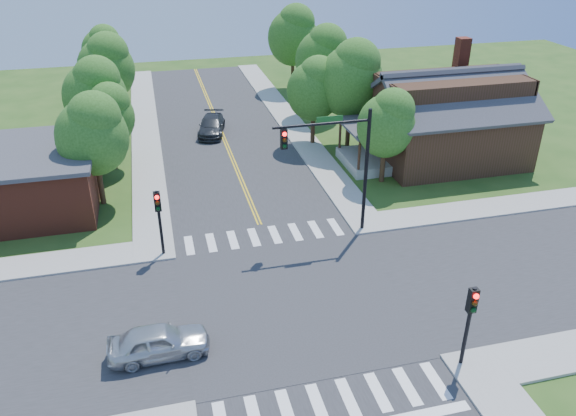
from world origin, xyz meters
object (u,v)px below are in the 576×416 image
object	(u,v)px
signal_mast_ne	(337,154)
signal_pole_nw	(159,211)
signal_pole_se	(471,313)
car_silver	(159,342)
house_ne	(447,114)
car_dgrey	(212,126)

from	to	relation	value
signal_mast_ne	signal_pole_nw	size ratio (longest dim) A/B	1.89
signal_mast_ne	signal_pole_se	xyz separation A→B (m)	(1.69, -11.21, -2.19)
signal_pole_nw	car_silver	size ratio (longest dim) A/B	0.92
house_ne	car_dgrey	xyz separation A→B (m)	(-15.89, 9.04, -2.64)
signal_mast_ne	car_dgrey	world-z (taller)	signal_mast_ne
signal_pole_se	car_silver	xyz separation A→B (m)	(-11.74, 3.51, -1.96)
signal_pole_se	house_ne	bearing A→B (deg)	64.42
signal_mast_ne	signal_pole_nw	bearing A→B (deg)	-179.93
house_ne	car_silver	world-z (taller)	house_ne
car_silver	car_dgrey	size ratio (longest dim) A/B	0.82
signal_mast_ne	signal_pole_nw	distance (m)	9.76
signal_pole_nw	car_dgrey	bearing A→B (deg)	74.78
signal_pole_se	car_silver	world-z (taller)	signal_pole_se
signal_pole_nw	car_silver	world-z (taller)	signal_pole_nw
signal_mast_ne	car_dgrey	distance (m)	18.77
signal_pole_se	car_dgrey	distance (m)	29.66
house_ne	signal_mast_ne	bearing A→B (deg)	-142.32
signal_pole_nw	car_dgrey	world-z (taller)	signal_pole_nw
car_silver	house_ne	bearing A→B (deg)	-53.47
signal_mast_ne	car_silver	distance (m)	13.33
house_ne	car_dgrey	size ratio (longest dim) A/B	2.58
car_dgrey	house_ne	bearing A→B (deg)	-16.85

